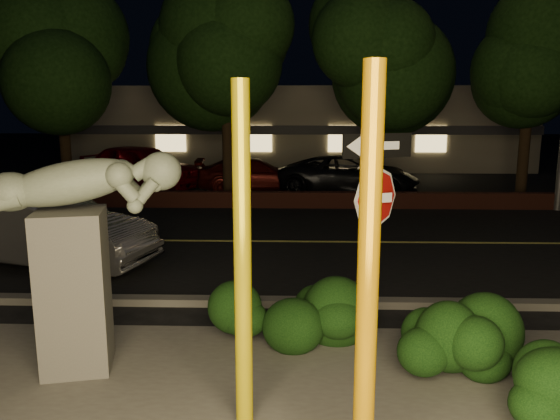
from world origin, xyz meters
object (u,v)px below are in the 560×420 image
object	(u,v)px
yellow_pole_left	(243,262)
parked_car_dark	(349,175)
signpost	(376,199)
parked_car_darkred	(254,175)
sculpture	(75,239)
parked_car_red	(141,167)
silver_sedan	(48,230)
yellow_pole_right	(368,288)

from	to	relation	value
yellow_pole_left	parked_car_dark	xyz separation A→B (m)	(2.37, 14.46, -1.00)
signpost	parked_car_darkred	distance (m)	13.46
parked_car_dark	signpost	bearing A→B (deg)	-172.58
sculpture	parked_car_red	distance (m)	14.60
signpost	parked_car_red	distance (m)	15.21
parked_car_red	parked_car_dark	xyz separation A→B (m)	(7.70, -0.90, -0.17)
parked_car_red	yellow_pole_left	bearing A→B (deg)	-136.53
sculpture	parked_car_darkred	xyz separation A→B (m)	(1.02, 13.81, -0.99)
yellow_pole_left	signpost	bearing A→B (deg)	50.28
signpost	silver_sedan	bearing A→B (deg)	127.03
sculpture	silver_sedan	world-z (taller)	sculpture
yellow_pole_left	parked_car_red	bearing A→B (deg)	109.15
sculpture	parked_car_dark	world-z (taller)	sculpture
sculpture	yellow_pole_right	bearing A→B (deg)	-45.44
parked_car_red	parked_car_dark	size ratio (longest dim) A/B	1.02
signpost	silver_sedan	xyz separation A→B (m)	(-5.90, 3.59, -1.28)
parked_car_darkred	parked_car_dark	distance (m)	3.46
parked_car_darkred	yellow_pole_left	bearing A→B (deg)	178.44
sculpture	parked_car_red	bearing A→B (deg)	89.97
parked_car_red	yellow_pole_right	bearing A→B (deg)	-134.15
silver_sedan	signpost	bearing A→B (deg)	-105.81
yellow_pole_right	signpost	size ratio (longest dim) A/B	1.24
yellow_pole_right	signpost	world-z (taller)	yellow_pole_right
signpost	parked_car_red	xyz separation A→B (m)	(-6.83, 13.55, -1.14)
yellow_pole_right	parked_car_darkred	xyz separation A→B (m)	(-2.11, 15.80, -1.12)
parked_car_darkred	yellow_pole_right	bearing A→B (deg)	-177.96
sculpture	parked_car_dark	size ratio (longest dim) A/B	0.53
yellow_pole_left	parked_car_dark	world-z (taller)	yellow_pole_left
signpost	parked_car_darkred	size ratio (longest dim) A/B	0.66
yellow_pole_right	sculpture	bearing A→B (deg)	147.51
yellow_pole_right	signpost	distance (m)	2.71
yellow_pole_right	silver_sedan	bearing A→B (deg)	131.11
parked_car_darkred	sculpture	bearing A→B (deg)	170.19
signpost	silver_sedan	distance (m)	7.02
yellow_pole_right	signpost	xyz separation A→B (m)	(0.44, 2.66, 0.25)
yellow_pole_left	signpost	world-z (taller)	yellow_pole_left
parked_car_darkred	parked_car_dark	world-z (taller)	parked_car_dark
parked_car_darkred	parked_car_red	bearing A→B (deg)	79.04
signpost	parked_car_dark	bearing A→B (deg)	64.45
yellow_pole_right	silver_sedan	size ratio (longest dim) A/B	0.80
parked_car_red	signpost	bearing A→B (deg)	-128.92
yellow_pole_right	parked_car_darkred	world-z (taller)	yellow_pole_right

